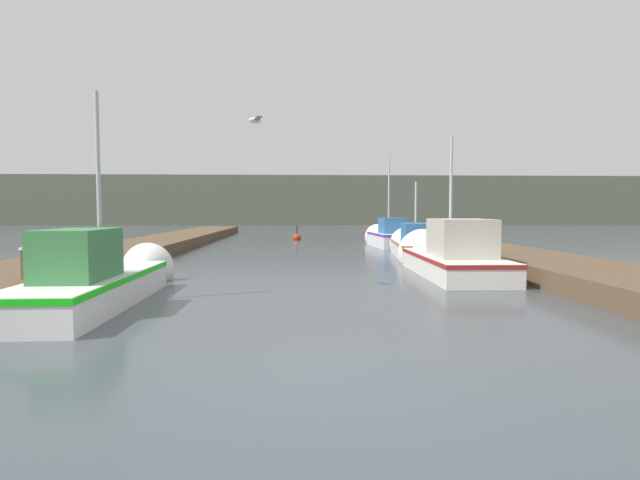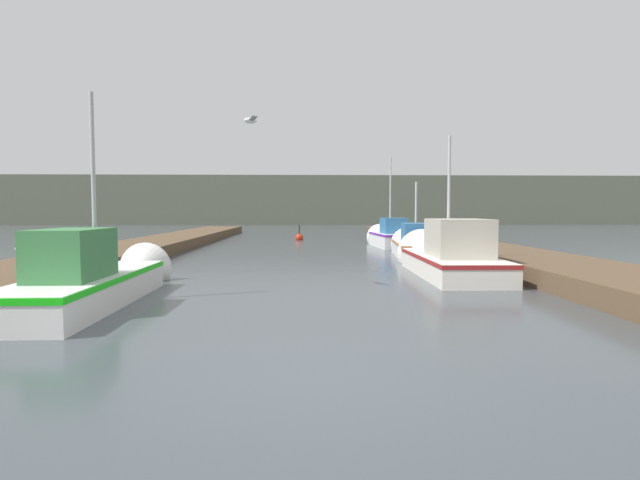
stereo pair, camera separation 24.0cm
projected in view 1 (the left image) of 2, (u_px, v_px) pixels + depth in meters
ground_plane at (324, 382)px, 5.11m from camera, size 200.00×200.00×0.00m
dock_left at (146, 247)px, 20.76m from camera, size 2.86×40.00×0.46m
dock_right at (457, 246)px, 21.34m from camera, size 2.86×40.00×0.46m
distant_shore_ridge at (300, 201)px, 67.32m from camera, size 120.00×16.00×5.96m
fishing_boat_0 at (104, 278)px, 9.63m from camera, size 1.45×5.90×4.34m
fishing_boat_1 at (446, 256)px, 14.15m from camera, size 1.89×6.18×4.35m
fishing_boat_2 at (414, 245)px, 19.36m from camera, size 2.00×5.51×3.27m
fishing_boat_3 at (387, 237)px, 24.40m from camera, size 1.70×4.69×4.68m
mooring_piling_0 at (28, 275)px, 9.44m from camera, size 0.26×0.26×1.05m
mooring_piling_1 at (96, 258)px, 12.51m from camera, size 0.32×0.32×1.09m
channel_buoy at (297, 238)px, 29.47m from camera, size 0.48×0.48×0.98m
seagull_lead at (255, 120)px, 10.53m from camera, size 0.35×0.55×0.12m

